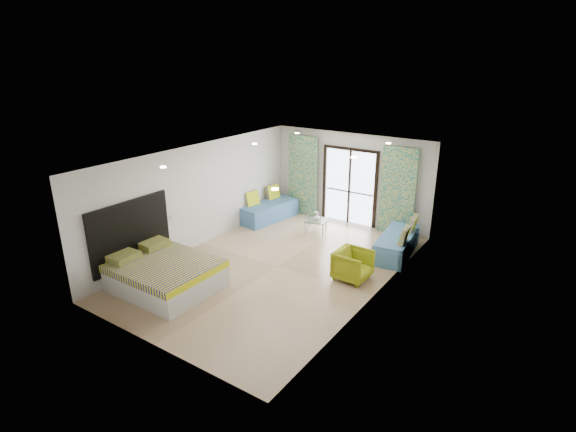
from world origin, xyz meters
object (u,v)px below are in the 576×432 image
Objects in this scene: daybed_left at (269,210)px; armchair at (353,264)px; bed at (164,274)px; daybed_right at (397,244)px; coffee_table at (316,221)px.

daybed_left reaches higher than armchair.
bed is 1.09× the size of daybed_left.
daybed_left reaches higher than daybed_right.
daybed_right is 2.48m from coffee_table.
bed is at bearing 130.28° from armchair.
bed is at bearing -74.57° from daybed_left.
coffee_table is (1.76, -0.10, 0.04)m from daybed_left.
daybed_left is 2.80× the size of coffee_table.
daybed_right is at bearing -9.27° from armchair.
armchair is (2.14, -1.97, 0.05)m from coffee_table.
daybed_right reaches higher than coffee_table.
coffee_table is 0.95× the size of armchair.
coffee_table is 2.91m from armchair.
armchair is at bearing -42.68° from coffee_table.
daybed_left is at bearing 63.18° from armchair.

